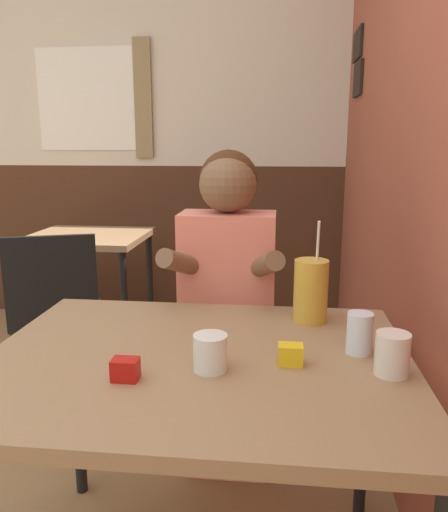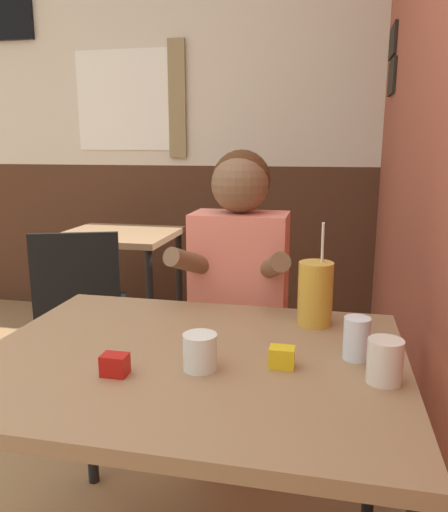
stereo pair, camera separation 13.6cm
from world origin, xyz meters
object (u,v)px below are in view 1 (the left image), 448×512
(person_seated, at_px, (228,310))
(background_table, at_px, (88,251))
(cocktail_pitcher, at_px, (311,291))
(main_table, at_px, (197,378))
(chair_near_window, at_px, (56,305))

(person_seated, bearing_deg, background_table, 131.73)
(background_table, distance_m, cocktail_pitcher, 1.85)
(background_table, height_order, cocktail_pitcher, cocktail_pitcher)
(background_table, xyz_separation_m, cocktail_pitcher, (1.23, -1.36, 0.19))
(person_seated, height_order, cocktail_pitcher, person_seated)
(main_table, distance_m, person_seated, 0.59)
(main_table, bearing_deg, background_table, 119.47)
(person_seated, bearing_deg, chair_near_window, 154.59)
(background_table, distance_m, chair_near_window, 0.67)
(chair_near_window, height_order, cocktail_pitcher, cocktail_pitcher)
(main_table, height_order, person_seated, person_seated)
(main_table, relative_size, chair_near_window, 1.26)
(chair_near_window, relative_size, cocktail_pitcher, 2.79)
(main_table, distance_m, background_table, 1.90)
(person_seated, bearing_deg, main_table, -91.63)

